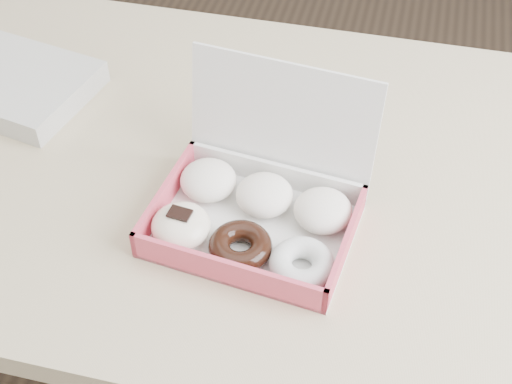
# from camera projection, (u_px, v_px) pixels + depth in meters

# --- Properties ---
(table) EXTENTS (1.20, 0.80, 0.75)m
(table) POSITION_uv_depth(u_px,v_px,m) (189.00, 189.00, 1.17)
(table) COLOR tan
(table) RESTS_ON ground
(donut_box) EXTENTS (0.30, 0.26, 0.20)m
(donut_box) POSITION_uv_depth(u_px,v_px,m) (255.00, 208.00, 0.98)
(donut_box) COLOR white
(donut_box) RESTS_ON table
(newspapers) EXTENTS (0.28, 0.24, 0.04)m
(newspapers) POSITION_uv_depth(u_px,v_px,m) (15.00, 84.00, 1.20)
(newspapers) COLOR silver
(newspapers) RESTS_ON table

